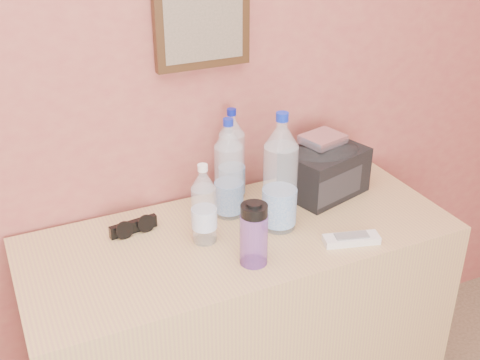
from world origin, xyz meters
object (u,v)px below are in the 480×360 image
object	(u,v)px
pet_large_b	(229,174)
pet_large_d	(280,179)
pet_large_c	(232,159)
sunglasses	(133,227)
foil_packet	(323,139)
nalgene_bottle	(254,234)
pet_small	(204,208)
ac_remote	(351,239)
dresser	(241,336)
toiletry_bag	(324,169)

from	to	relation	value
pet_large_b	pet_large_d	bearing A→B (deg)	-51.81
pet_large_c	sunglasses	world-z (taller)	pet_large_c
sunglasses	foil_packet	xyz separation A→B (m)	(0.66, -0.01, 0.17)
pet_large_d	sunglasses	xyz separation A→B (m)	(-0.42, 0.16, -0.15)
nalgene_bottle	foil_packet	xyz separation A→B (m)	(0.40, 0.29, 0.10)
pet_small	nalgene_bottle	xyz separation A→B (m)	(0.08, -0.16, -0.02)
pet_small	sunglasses	xyz separation A→B (m)	(-0.18, 0.13, -0.09)
sunglasses	ac_remote	bearing A→B (deg)	-37.57
pet_small	foil_packet	world-z (taller)	pet_small
pet_large_d	pet_small	distance (m)	0.25
pet_small	nalgene_bottle	distance (m)	0.18
dresser	pet_large_b	world-z (taller)	pet_large_b
pet_large_b	pet_small	world-z (taller)	pet_large_b
dresser	pet_large_d	distance (m)	0.59
pet_large_d	ac_remote	xyz separation A→B (m)	(0.15, -0.17, -0.16)
pet_large_c	nalgene_bottle	size ratio (longest dim) A/B	1.62
pet_large_d	foil_packet	bearing A→B (deg)	31.75
nalgene_bottle	sunglasses	size ratio (longest dim) A/B	1.28
pet_large_d	nalgene_bottle	distance (m)	0.22
pet_large_b	nalgene_bottle	size ratio (longest dim) A/B	1.69
dresser	foil_packet	world-z (taller)	foil_packet
pet_small	ac_remote	size ratio (longest dim) A/B	1.51
sunglasses	toiletry_bag	xyz separation A→B (m)	(0.66, -0.03, 0.07)
dresser	pet_large_c	distance (m)	0.60
dresser	sunglasses	xyz separation A→B (m)	(-0.30, 0.14, 0.43)
pet_large_d	dresser	bearing A→B (deg)	172.83
ac_remote	pet_large_d	bearing A→B (deg)	147.26
pet_large_c	pet_small	bearing A→B (deg)	-130.90
dresser	pet_large_d	xyz separation A→B (m)	(0.12, -0.02, 0.58)
pet_large_c	pet_large_d	bearing A→B (deg)	-78.66
dresser	sunglasses	world-z (taller)	sunglasses
foil_packet	pet_small	bearing A→B (deg)	-165.48
pet_large_b	nalgene_bottle	xyz separation A→B (m)	(-0.05, -0.28, -0.05)
dresser	pet_small	bearing A→B (deg)	175.07
pet_large_b	foil_packet	bearing A→B (deg)	2.03
pet_large_b	sunglasses	world-z (taller)	pet_large_b
dresser	pet_small	size ratio (longest dim) A/B	5.26
pet_large_d	sunglasses	bearing A→B (deg)	159.08
pet_small	pet_large_c	bearing A→B (deg)	49.10
pet_large_b	ac_remote	size ratio (longest dim) A/B	1.96
nalgene_bottle	sunglasses	distance (m)	0.40
pet_large_b	toiletry_bag	size ratio (longest dim) A/B	1.24
toiletry_bag	pet_large_c	bearing A→B (deg)	143.53
ac_remote	pet_small	bearing A→B (deg)	168.78
pet_large_b	foil_packet	distance (m)	0.35
ac_remote	foil_packet	xyz separation A→B (m)	(0.09, 0.32, 0.18)
sunglasses	toiletry_bag	bearing A→B (deg)	-9.82
pet_small	ac_remote	world-z (taller)	pet_small
nalgene_bottle	foil_packet	bearing A→B (deg)	35.97
dresser	pet_large_d	size ratio (longest dim) A/B	3.51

